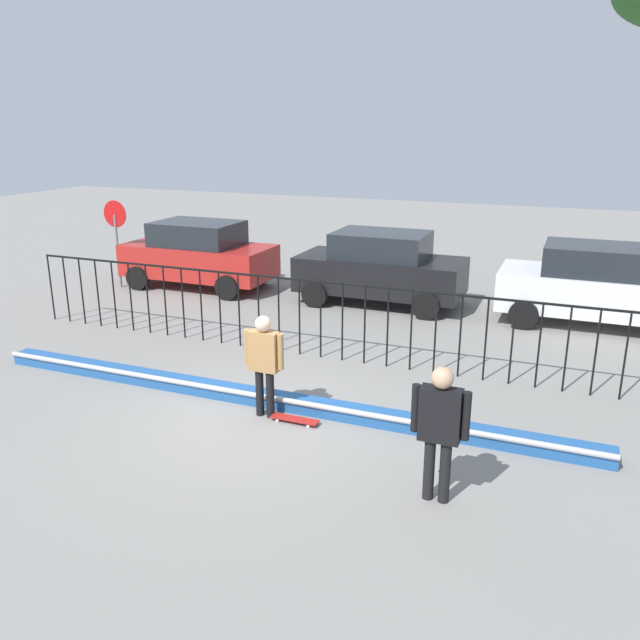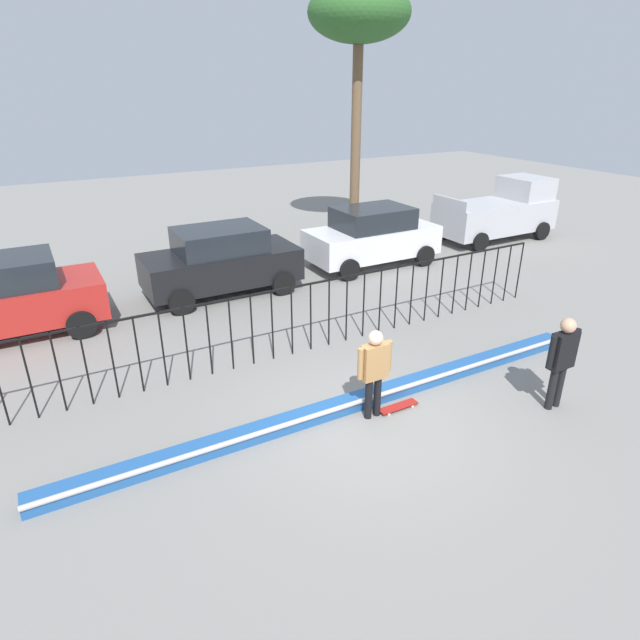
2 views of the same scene
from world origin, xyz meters
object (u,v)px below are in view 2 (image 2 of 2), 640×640
at_px(camera_operator, 562,355).
at_px(skateboarder, 374,366).
at_px(skateboard, 398,406).
at_px(parked_car_red, 4,298).
at_px(parked_car_white, 372,236).
at_px(palm_tree_tall, 359,18).
at_px(pickup_truck, 500,212).
at_px(parked_car_black, 221,261).

bearing_deg(camera_operator, skateboarder, 21.55).
height_order(skateboard, parked_car_red, parked_car_red).
distance_m(skateboard, parked_car_white, 8.64).
bearing_deg(palm_tree_tall, camera_operator, -104.69).
bearing_deg(pickup_truck, camera_operator, -133.66).
distance_m(skateboard, parked_car_black, 7.39).
height_order(skateboarder, parked_car_black, parked_car_black).
distance_m(skateboard, camera_operator, 3.07).
relative_size(skateboard, parked_car_red, 0.19).
xyz_separation_m(camera_operator, parked_car_white, (1.81, 8.72, -0.12)).
distance_m(parked_car_red, parked_car_black, 5.38).
relative_size(parked_car_red, pickup_truck, 0.91).
bearing_deg(parked_car_black, parked_car_red, -178.34).
xyz_separation_m(parked_car_red, palm_tree_tall, (11.87, 3.54, 6.54)).
relative_size(parked_car_red, parked_car_white, 1.00).
xyz_separation_m(camera_operator, parked_car_black, (-3.38, 8.62, -0.12)).
relative_size(camera_operator, palm_tree_tall, 0.21).
distance_m(parked_car_white, palm_tree_tall, 7.40).
distance_m(parked_car_red, parked_car_white, 10.57).
bearing_deg(pickup_truck, parked_car_red, 179.77).
height_order(skateboard, parked_car_black, parked_car_black).
bearing_deg(skateboard, parked_car_red, 135.33).
relative_size(skateboarder, parked_car_black, 0.40).
relative_size(parked_car_black, parked_car_white, 1.00).
bearing_deg(parked_car_red, skateboard, -47.81).
relative_size(parked_car_white, palm_tree_tall, 0.50).
xyz_separation_m(skateboarder, parked_car_white, (4.92, 7.35, -0.06)).
relative_size(skateboard, parked_car_black, 0.19).
height_order(parked_car_red, parked_car_black, same).
height_order(parked_car_red, parked_car_white, same).
distance_m(skateboarder, parked_car_white, 8.84).
xyz_separation_m(pickup_truck, palm_tree_tall, (-4.77, 2.83, 6.48)).
height_order(skateboarder, skateboard, skateboarder).
height_order(skateboarder, palm_tree_tall, palm_tree_tall).
distance_m(skateboarder, camera_operator, 3.41).
distance_m(pickup_truck, palm_tree_tall, 8.53).
distance_m(camera_operator, parked_car_black, 9.26).
distance_m(parked_car_black, pickup_truck, 11.28).
height_order(parked_car_red, pickup_truck, pickup_truck).
relative_size(skateboarder, parked_car_red, 0.40).
height_order(parked_car_black, pickup_truck, pickup_truck).
bearing_deg(parked_car_white, skateboard, -124.78).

